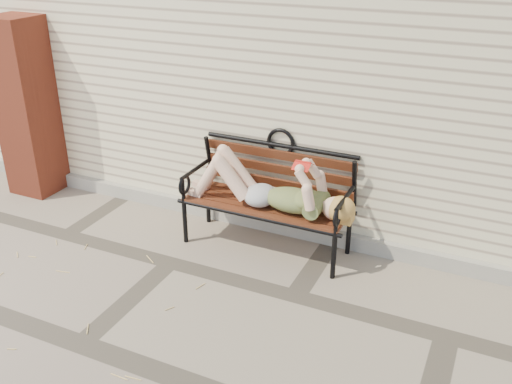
% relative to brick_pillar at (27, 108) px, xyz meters
% --- Properties ---
extents(ground, '(80.00, 80.00, 0.00)m').
position_rel_brick_pillar_xyz_m(ground, '(2.30, -0.75, -1.00)').
color(ground, gray).
rests_on(ground, ground).
extents(house_wall, '(8.00, 4.00, 3.00)m').
position_rel_brick_pillar_xyz_m(house_wall, '(2.30, 2.25, 0.50)').
color(house_wall, beige).
rests_on(house_wall, ground).
extents(foundation_strip, '(8.00, 0.10, 0.15)m').
position_rel_brick_pillar_xyz_m(foundation_strip, '(2.30, 0.22, -0.93)').
color(foundation_strip, '#A39F93').
rests_on(foundation_strip, ground).
extents(brick_pillar, '(0.50, 0.50, 2.00)m').
position_rel_brick_pillar_xyz_m(brick_pillar, '(0.00, 0.00, 0.00)').
color(brick_pillar, maroon).
rests_on(brick_pillar, ground).
extents(garden_bench, '(1.73, 0.69, 1.12)m').
position_rel_brick_pillar_xyz_m(garden_bench, '(2.99, -0.01, -0.37)').
color(garden_bench, black).
rests_on(garden_bench, ground).
extents(reading_woman, '(1.63, 0.37, 0.51)m').
position_rel_brick_pillar_xyz_m(reading_woman, '(3.00, -0.15, -0.33)').
color(reading_woman, '#092D41').
rests_on(reading_woman, ground).
extents(straw_scatter, '(2.85, 1.52, 0.01)m').
position_rel_brick_pillar_xyz_m(straw_scatter, '(1.49, -1.49, -0.99)').
color(straw_scatter, '#E9C571').
rests_on(straw_scatter, ground).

